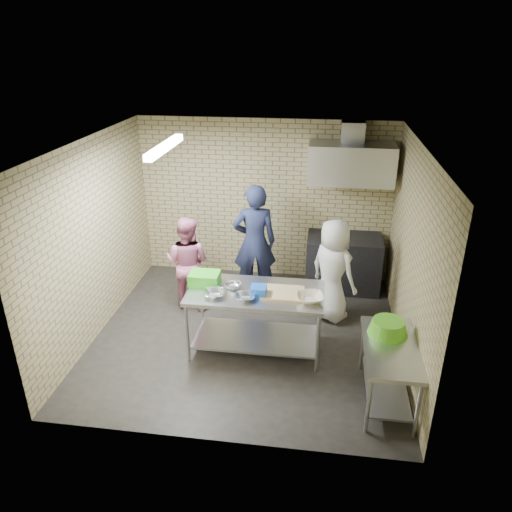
{
  "coord_description": "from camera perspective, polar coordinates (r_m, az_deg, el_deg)",
  "views": [
    {
      "loc": [
        0.94,
        -5.76,
        3.91
      ],
      "look_at": [
        0.1,
        0.2,
        1.15
      ],
      "focal_mm": 34.22,
      "sensor_mm": 36.0,
      "label": 1
    }
  ],
  "objects": [
    {
      "name": "left_wall",
      "position": [
        7.0,
        -18.4,
        1.86
      ],
      "size": [
        0.06,
        4.0,
        2.7
      ],
      "primitive_type": "cube",
      "color": "tan",
      "rests_on": "ground"
    },
    {
      "name": "side_counter",
      "position": [
        5.91,
        15.13,
        -13.09
      ],
      "size": [
        0.6,
        1.2,
        0.75
      ],
      "primitive_type": "cube",
      "color": "silver",
      "rests_on": "floor"
    },
    {
      "name": "back_wall",
      "position": [
        8.22,
        1.06,
        6.49
      ],
      "size": [
        4.2,
        0.06,
        2.7
      ],
      "primitive_type": "cube",
      "color": "tan",
      "rests_on": "ground"
    },
    {
      "name": "right_wall",
      "position": [
        6.41,
        17.74,
        -0.15
      ],
      "size": [
        0.06,
        4.0,
        2.7
      ],
      "primitive_type": "cube",
      "color": "tan",
      "rests_on": "ground"
    },
    {
      "name": "green_basin",
      "position": [
        5.85,
        15.18,
        -8.02
      ],
      "size": [
        0.46,
        0.46,
        0.17
      ],
      "primitive_type": null,
      "color": "#59C626",
      "rests_on": "side_counter"
    },
    {
      "name": "hood_duct",
      "position": [
        7.74,
        11.27,
        14.06
      ],
      "size": [
        0.35,
        0.3,
        0.3
      ],
      "primitive_type": "cube",
      "color": "#A5A8AD",
      "rests_on": "back_wall"
    },
    {
      "name": "range_hood",
      "position": [
        7.69,
        11.04,
        10.57
      ],
      "size": [
        1.3,
        0.6,
        0.6
      ],
      "primitive_type": "cube",
      "color": "silver",
      "rests_on": "back_wall"
    },
    {
      "name": "ceramic_bowl",
      "position": [
        6.09,
        6.32,
        -4.9
      ],
      "size": [
        0.39,
        0.39,
        0.08
      ],
      "primitive_type": "imported",
      "rotation": [
        0.0,
        0.0,
        0.16
      ],
      "color": "beige",
      "rests_on": "prep_table"
    },
    {
      "name": "fluorescent_fixture",
      "position": [
        6.21,
        -10.62,
        12.43
      ],
      "size": [
        0.1,
        1.25,
        0.08
      ],
      "primitive_type": "cube",
      "color": "white",
      "rests_on": "ceiling"
    },
    {
      "name": "ceiling",
      "position": [
        5.96,
        -1.25,
        12.92
      ],
      "size": [
        4.2,
        4.2,
        0.0
      ],
      "primitive_type": "plane",
      "rotation": [
        3.14,
        0.0,
        0.0
      ],
      "color": "black",
      "rests_on": "ground"
    },
    {
      "name": "mixing_bowl_b",
      "position": [
        6.36,
        -2.65,
        -3.49
      ],
      "size": [
        0.24,
        0.24,
        0.07
      ],
      "primitive_type": "imported",
      "rotation": [
        0.0,
        0.0,
        0.16
      ],
      "color": "silver",
      "rests_on": "prep_table"
    },
    {
      "name": "mixing_bowl_c",
      "position": [
        6.1,
        -1.26,
        -4.81
      ],
      "size": [
        0.29,
        0.29,
        0.06
      ],
      "primitive_type": "imported",
      "rotation": [
        0.0,
        0.0,
        0.16
      ],
      "color": "silver",
      "rests_on": "prep_table"
    },
    {
      "name": "front_wall",
      "position": [
        4.64,
        -5.07,
        -8.91
      ],
      "size": [
        4.2,
        0.06,
        2.7
      ],
      "primitive_type": "cube",
      "color": "tan",
      "rests_on": "ground"
    },
    {
      "name": "woman_white",
      "position": [
        7.15,
        8.95,
        -1.69
      ],
      "size": [
        0.9,
        0.86,
        1.55
      ],
      "primitive_type": "imported",
      "rotation": [
        0.0,
        0.0,
        2.46
      ],
      "color": "white",
      "rests_on": "floor"
    },
    {
      "name": "stove",
      "position": [
        8.19,
        10.13,
        -0.78
      ],
      "size": [
        1.2,
        0.7,
        0.9
      ],
      "primitive_type": "cube",
      "color": "black",
      "rests_on": "floor"
    },
    {
      "name": "green_crate",
      "position": [
        6.48,
        -6.03,
        -2.6
      ],
      "size": [
        0.39,
        0.29,
        0.16
      ],
      "primitive_type": "cube",
      "color": "green",
      "rests_on": "prep_table"
    },
    {
      "name": "bottle_green",
      "position": [
        7.93,
        14.23,
        10.06
      ],
      "size": [
        0.06,
        0.06,
        0.15
      ],
      "primitive_type": "cylinder",
      "color": "green",
      "rests_on": "wall_shelf"
    },
    {
      "name": "woman_pink",
      "position": [
        7.48,
        -8.02,
        -0.77
      ],
      "size": [
        0.8,
        0.67,
        1.47
      ],
      "primitive_type": "imported",
      "rotation": [
        0.0,
        0.0,
        2.97
      ],
      "color": "#BE6588",
      "rests_on": "floor"
    },
    {
      "name": "cutting_board",
      "position": [
        6.24,
        3.13,
        -4.33
      ],
      "size": [
        0.54,
        0.41,
        0.03
      ],
      "primitive_type": "cube",
      "color": "tan",
      "rests_on": "prep_table"
    },
    {
      "name": "mixing_bowl_a",
      "position": [
        6.19,
        -4.9,
        -4.43
      ],
      "size": [
        0.31,
        0.31,
        0.07
      ],
      "primitive_type": "imported",
      "rotation": [
        0.0,
        0.0,
        0.16
      ],
      "color": "silver",
      "rests_on": "prep_table"
    },
    {
      "name": "floor",
      "position": [
        7.02,
        -1.05,
        -9.2
      ],
      "size": [
        4.2,
        4.2,
        0.0
      ],
      "primitive_type": "plane",
      "color": "black",
      "rests_on": "ground"
    },
    {
      "name": "bottle_red",
      "position": [
        7.89,
        11.31,
        10.38
      ],
      "size": [
        0.07,
        0.07,
        0.18
      ],
      "primitive_type": "cylinder",
      "color": "#B22619",
      "rests_on": "wall_shelf"
    },
    {
      "name": "blue_tub",
      "position": [
        6.17,
        0.29,
        -4.11
      ],
      "size": [
        0.2,
        0.2,
        0.13
      ],
      "primitive_type": "cube",
      "color": "blue",
      "rests_on": "prep_table"
    },
    {
      "name": "prep_table",
      "position": [
        6.52,
        -0.04,
        -7.54
      ],
      "size": [
        1.76,
        0.88,
        0.88
      ],
      "primitive_type": "cube",
      "color": "#B8B9BF",
      "rests_on": "floor"
    },
    {
      "name": "man_navy",
      "position": [
        7.6,
        -0.18,
        1.59
      ],
      "size": [
        0.77,
        0.59,
        1.87
      ],
      "primitive_type": "imported",
      "rotation": [
        0.0,
        0.0,
        3.37
      ],
      "color": "black",
      "rests_on": "floor"
    },
    {
      "name": "wall_shelf",
      "position": [
        7.94,
        13.07,
        9.48
      ],
      "size": [
        0.8,
        0.2,
        0.04
      ],
      "primitive_type": "cube",
      "color": "#3F2B19",
      "rests_on": "back_wall"
    }
  ]
}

